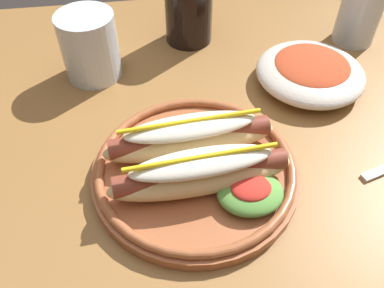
# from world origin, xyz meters

# --- Properties ---
(dining_table) EXTENTS (1.14, 0.80, 0.74)m
(dining_table) POSITION_xyz_m (0.00, 0.00, 0.63)
(dining_table) COLOR olive
(dining_table) RESTS_ON ground_plane
(hot_dog_plate) EXTENTS (0.27, 0.27, 0.08)m
(hot_dog_plate) POSITION_xyz_m (-0.05, -0.08, 0.77)
(hot_dog_plate) COLOR #9E5633
(hot_dog_plate) RESTS_ON dining_table
(soda_cup) EXTENTS (0.08, 0.08, 0.14)m
(soda_cup) POSITION_xyz_m (-0.02, 0.24, 0.81)
(soda_cup) COLOR black
(soda_cup) RESTS_ON dining_table
(water_cup) EXTENTS (0.09, 0.09, 0.11)m
(water_cup) POSITION_xyz_m (-0.19, 0.16, 0.79)
(water_cup) COLOR silver
(water_cup) RESTS_ON dining_table
(extra_cup) EXTENTS (0.07, 0.07, 0.10)m
(extra_cup) POSITION_xyz_m (0.28, 0.20, 0.79)
(extra_cup) COLOR silver
(extra_cup) RESTS_ON dining_table
(side_bowl) EXTENTS (0.17, 0.17, 0.05)m
(side_bowl) POSITION_xyz_m (0.15, 0.08, 0.76)
(side_bowl) COLOR silver
(side_bowl) RESTS_ON dining_table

